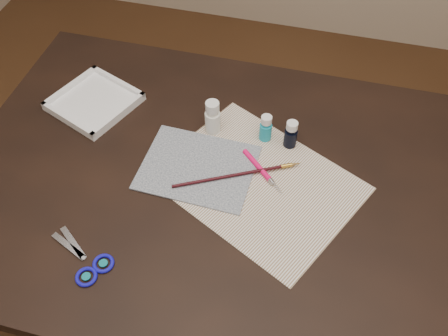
% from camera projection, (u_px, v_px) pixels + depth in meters
% --- Properties ---
extents(ground, '(3.50, 3.50, 0.02)m').
position_uv_depth(ground, '(224.00, 312.00, 1.78)').
color(ground, '#422614').
rests_on(ground, ground).
extents(table, '(1.30, 0.90, 0.75)m').
position_uv_depth(table, '(224.00, 259.00, 1.48)').
color(table, black).
rests_on(table, ground).
extents(paper, '(0.55, 0.50, 0.00)m').
position_uv_depth(paper, '(257.00, 182.00, 1.19)').
color(paper, white).
rests_on(paper, table).
extents(canvas, '(0.28, 0.22, 0.00)m').
position_uv_depth(canvas, '(198.00, 167.00, 1.21)').
color(canvas, '#121F37').
rests_on(canvas, paper).
extents(paint_bottle_white, '(0.04, 0.04, 0.10)m').
position_uv_depth(paint_bottle_white, '(213.00, 117.00, 1.26)').
color(paint_bottle_white, white).
rests_on(paint_bottle_white, table).
extents(paint_bottle_cyan, '(0.03, 0.03, 0.08)m').
position_uv_depth(paint_bottle_cyan, '(266.00, 128.00, 1.25)').
color(paint_bottle_cyan, '#19A1BE').
rests_on(paint_bottle_cyan, table).
extents(paint_bottle_navy, '(0.04, 0.04, 0.08)m').
position_uv_depth(paint_bottle_navy, '(291.00, 134.00, 1.23)').
color(paint_bottle_navy, black).
rests_on(paint_bottle_navy, table).
extents(paintbrush, '(0.29, 0.16, 0.01)m').
position_uv_depth(paintbrush, '(238.00, 174.00, 1.19)').
color(paintbrush, black).
rests_on(paintbrush, canvas).
extents(craft_knife, '(0.12, 0.12, 0.01)m').
position_uv_depth(craft_knife, '(263.00, 172.00, 1.20)').
color(craft_knife, '#F40C5E').
rests_on(craft_knife, paper).
extents(scissors, '(0.20, 0.15, 0.01)m').
position_uv_depth(scissors, '(77.00, 255.00, 1.06)').
color(scissors, silver).
rests_on(scissors, table).
extents(palette_tray, '(0.26, 0.26, 0.02)m').
position_uv_depth(palette_tray, '(94.00, 101.00, 1.35)').
color(palette_tray, white).
rests_on(palette_tray, table).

